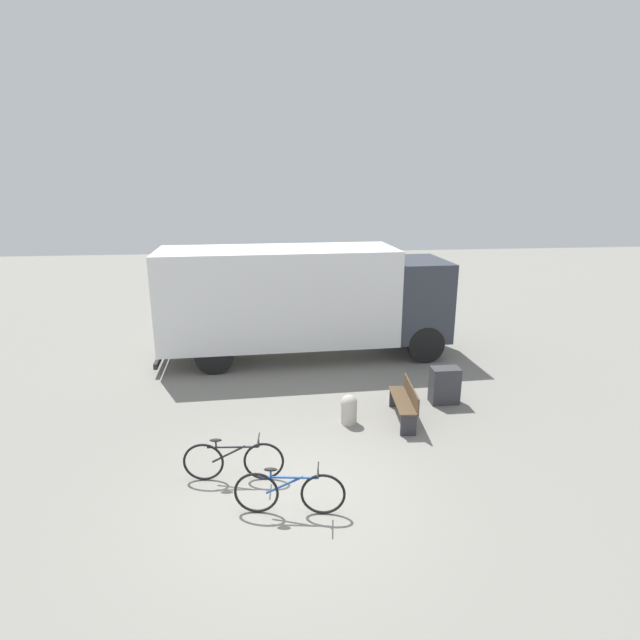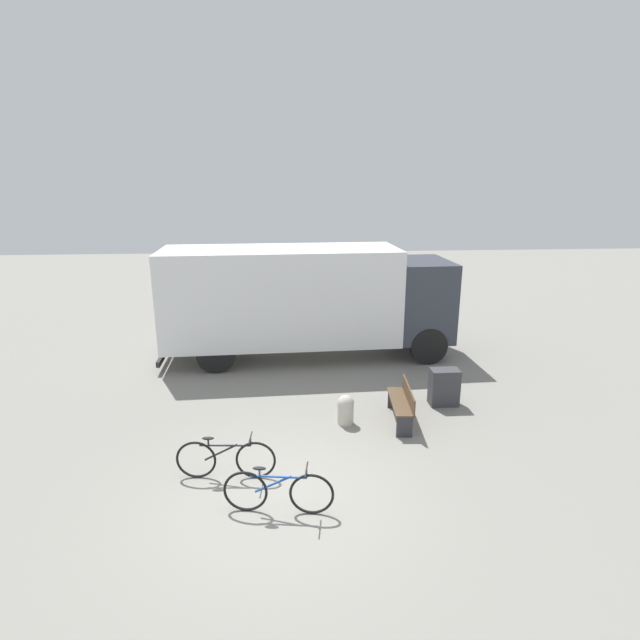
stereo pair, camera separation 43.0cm
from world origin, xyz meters
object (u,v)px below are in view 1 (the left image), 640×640
object	(u,v)px
bicycle_near	(233,461)
bollard_near_bench	(349,408)
park_bench	(405,401)
bicycle_middle	(289,492)
delivery_truck	(302,297)
utility_box	(445,385)

from	to	relation	value
bicycle_near	bollard_near_bench	size ratio (longest dim) A/B	2.69
park_bench	bicycle_middle	xyz separation A→B (m)	(-2.77, -2.99, -0.09)
delivery_truck	bollard_near_bench	xyz separation A→B (m)	(0.69, -4.54, -1.52)
utility_box	bollard_near_bench	bearing A→B (deg)	-162.06
bicycle_middle	utility_box	world-z (taller)	utility_box
delivery_truck	bicycle_near	world-z (taller)	delivery_truck
bicycle_near	utility_box	distance (m)	5.64
bicycle_near	bicycle_middle	size ratio (longest dim) A/B	1.01
bicycle_near	bicycle_middle	xyz separation A→B (m)	(0.95, -1.06, 0.00)
park_bench	bicycle_near	bearing A→B (deg)	122.06
delivery_truck	bollard_near_bench	bearing A→B (deg)	-83.32
utility_box	bicycle_middle	bearing A→B (deg)	-136.30
delivery_truck	bicycle_middle	distance (m)	7.72
delivery_truck	bicycle_near	size ratio (longest dim) A/B	4.79
delivery_truck	park_bench	xyz separation A→B (m)	(1.98, -4.54, -1.40)
park_bench	bicycle_near	xyz separation A→B (m)	(-3.72, -1.93, -0.09)
delivery_truck	utility_box	bearing A→B (deg)	-51.49
delivery_truck	park_bench	world-z (taller)	delivery_truck
bicycle_near	utility_box	xyz separation A→B (m)	(4.93, 2.74, 0.06)
delivery_truck	park_bench	distance (m)	5.15
delivery_truck	bicycle_near	xyz separation A→B (m)	(-1.75, -6.47, -1.49)
delivery_truck	utility_box	world-z (taller)	delivery_truck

